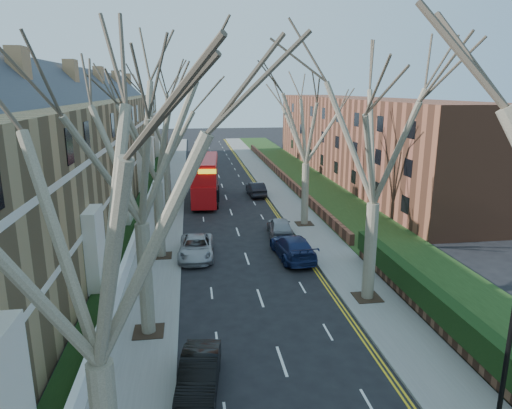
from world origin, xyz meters
name	(u,v)px	position (x,y,z in m)	size (l,w,h in m)	color
ground	(298,409)	(0.00, 0.00, 0.00)	(240.00, 240.00, 0.00)	black
pavement_left	(170,187)	(-6.00, 39.00, 0.06)	(3.00, 102.00, 0.12)	slate
pavement_right	(272,184)	(6.00, 39.00, 0.06)	(3.00, 102.00, 0.12)	slate
terrace_left	(82,150)	(-13.65, 31.00, 5.53)	(9.70, 78.00, 13.60)	#9B7B4F
flats_right	(355,137)	(17.46, 43.00, 4.98)	(13.97, 54.00, 10.00)	brown
wall_hedge_right	(469,336)	(7.70, 2.00, 1.12)	(0.70, 24.00, 1.80)	brown
front_wall_left	(150,198)	(-7.65, 31.00, 0.62)	(0.30, 78.00, 1.00)	white
grass_verge_right	(309,182)	(10.50, 39.00, 0.15)	(6.00, 102.00, 0.06)	#1C3513
lamp_post	(510,335)	(5.00, -3.50, 4.57)	(0.18, 0.50, 8.11)	black
tree_left_near	(83,196)	(-5.70, -4.00, 8.93)	(9.80, 9.80, 13.73)	brown
tree_left_mid	(136,127)	(-5.70, 6.00, 9.56)	(10.50, 10.50, 14.71)	brown
tree_left_far	(154,119)	(-5.70, 16.00, 9.24)	(10.15, 10.15, 14.22)	brown
tree_left_dist	(164,107)	(-5.70, 28.00, 9.56)	(10.50, 10.50, 14.71)	brown
tree_right_mid	(379,121)	(5.70, 8.00, 9.56)	(10.50, 10.50, 14.71)	brown
tree_right_far	(307,113)	(5.70, 22.00, 9.24)	(10.15, 10.15, 14.22)	brown
double_decker_bus	(206,180)	(-2.12, 31.77, 2.11)	(3.17, 10.35, 4.30)	#B90D10
car_left_mid	(199,374)	(-3.45, 1.61, 0.67)	(1.42, 4.07, 1.34)	black
car_left_far	(196,247)	(-3.34, 15.78, 0.69)	(2.29, 4.96, 1.38)	#9B9BA0
car_right_near	(293,247)	(3.07, 14.71, 0.78)	(2.18, 5.37, 1.56)	#16224E
car_right_mid	(280,227)	(3.13, 19.54, 0.73)	(1.73, 4.31, 1.47)	gray
car_right_far	(256,189)	(3.23, 33.29, 0.73)	(1.55, 4.43, 1.46)	black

